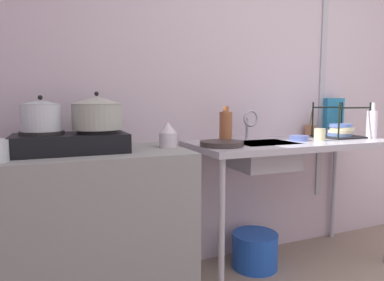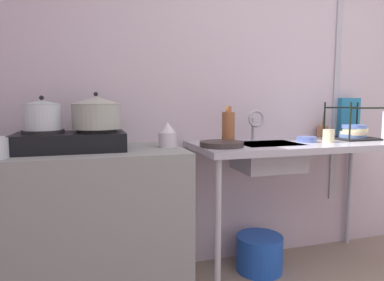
{
  "view_description": "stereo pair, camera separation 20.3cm",
  "coord_description": "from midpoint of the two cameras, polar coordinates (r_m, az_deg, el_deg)",
  "views": [
    {
      "loc": [
        -1.59,
        -0.37,
        1.16
      ],
      "look_at": [
        -0.81,
        1.49,
        0.93
      ],
      "focal_mm": 31.39,
      "sensor_mm": 36.0,
      "label": 1
    },
    {
      "loc": [
        -1.4,
        -0.44,
        1.16
      ],
      "look_at": [
        -0.81,
        1.49,
        0.93
      ],
      "focal_mm": 31.39,
      "sensor_mm": 36.0,
      "label": 2
    }
  ],
  "objects": [
    {
      "name": "wall_back",
      "position": [
        2.7,
        16.91,
        8.8
      ],
      "size": [
        5.07,
        0.1,
        2.57
      ],
      "primitive_type": "cube",
      "color": "#C3B3BE",
      "rests_on": "ground"
    },
    {
      "name": "wall_metal_strip",
      "position": [
        2.95,
        25.35,
        10.74
      ],
      "size": [
        0.05,
        0.01,
        2.05
      ],
      "primitive_type": "cube",
      "color": "#ABAAB4"
    },
    {
      "name": "counter_concrete",
      "position": [
        2.03,
        -15.65,
        -14.33
      ],
      "size": [
        1.18,
        0.6,
        0.9
      ],
      "primitive_type": "cube",
      "color": "gray",
      "rests_on": "ground"
    },
    {
      "name": "counter_sink",
      "position": [
        2.4,
        19.93,
        -1.95
      ],
      "size": [
        1.43,
        0.6,
        0.9
      ],
      "color": "#ABAAB4",
      "rests_on": "ground"
    },
    {
      "name": "stove",
      "position": [
        1.91,
        -17.05,
        -0.07
      ],
      "size": [
        0.57,
        0.31,
        0.12
      ],
      "color": "black",
      "rests_on": "counter_concrete"
    },
    {
      "name": "pot_on_left_burner",
      "position": [
        1.9,
        -21.35,
        4.06
      ],
      "size": [
        0.2,
        0.2,
        0.18
      ],
      "color": "silver",
      "rests_on": "stove"
    },
    {
      "name": "pot_on_right_burner",
      "position": [
        1.9,
        -13.04,
        4.66
      ],
      "size": [
        0.27,
        0.27,
        0.2
      ],
      "color": "#999F91",
      "rests_on": "stove"
    },
    {
      "name": "percolator",
      "position": [
        1.99,
        -1.29,
        0.98
      ],
      "size": [
        0.11,
        0.11,
        0.15
      ],
      "color": "silver",
      "rests_on": "counter_concrete"
    },
    {
      "name": "sink_basin",
      "position": [
        2.26,
        15.32,
        -2.7
      ],
      "size": [
        0.4,
        0.32,
        0.18
      ],
      "primitive_type": "cube",
      "color": "#ABAAB4",
      "rests_on": "counter_sink"
    },
    {
      "name": "faucet",
      "position": [
        2.36,
        13.2,
        3.28
      ],
      "size": [
        0.12,
        0.07,
        0.21
      ],
      "color": "#ABAAB4",
      "rests_on": "counter_sink"
    },
    {
      "name": "frying_pan",
      "position": [
        2.02,
        7.94,
        -0.63
      ],
      "size": [
        0.26,
        0.26,
        0.03
      ],
      "primitive_type": "cylinder",
      "color": "#362D2C",
      "rests_on": "counter_sink"
    },
    {
      "name": "dish_rack",
      "position": [
        2.74,
        27.69,
        1.23
      ],
      "size": [
        0.32,
        0.28,
        0.27
      ],
      "color": "black",
      "rests_on": "counter_sink"
    },
    {
      "name": "cup_by_rack",
      "position": [
        2.45,
        24.43,
        0.72
      ],
      "size": [
        0.08,
        0.08,
        0.09
      ],
      "primitive_type": "cylinder",
      "color": "beige",
      "rests_on": "counter_sink"
    },
    {
      "name": "small_bowl_on_drainboard",
      "position": [
        2.41,
        21.2,
        0.19
      ],
      "size": [
        0.13,
        0.13,
        0.04
      ],
      "primitive_type": "cylinder",
      "color": "#5468B2",
      "rests_on": "counter_sink"
    },
    {
      "name": "bottle_by_sink",
      "position": [
        2.17,
        8.86,
        2.24
      ],
      "size": [
        0.08,
        0.08,
        0.24
      ],
      "color": "brown",
      "rests_on": "counter_sink"
    },
    {
      "name": "cereal_box",
      "position": [
        2.97,
        26.87,
        3.57
      ],
      "size": [
        0.17,
        0.08,
        0.3
      ],
      "primitive_type": "cube",
      "rotation": [
        0.0,
        0.0,
        -0.11
      ],
      "color": "teal",
      "rests_on": "counter_sink"
    },
    {
      "name": "utensil_jar",
      "position": [
        2.8,
        23.26,
        1.46
      ],
      "size": [
        0.08,
        0.08,
        0.2
      ],
      "color": "#A36D4A",
      "rests_on": "counter_sink"
    },
    {
      "name": "bucket_on_floor",
      "position": [
        2.51,
        13.77,
        -18.13
      ],
      "size": [
        0.32,
        0.32,
        0.24
      ],
      "primitive_type": "cylinder",
      "color": "blue",
      "rests_on": "ground"
    }
  ]
}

